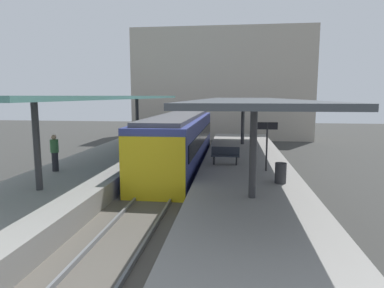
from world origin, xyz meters
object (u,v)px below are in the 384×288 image
at_px(commuter_train, 179,141).
at_px(platform_bench, 225,155).
at_px(litter_bin, 281,173).
at_px(platform_sign, 267,135).
at_px(passenger_near_bench, 55,152).

distance_m(commuter_train, platform_bench, 3.96).
distance_m(commuter_train, litter_bin, 7.99).
distance_m(platform_bench, platform_sign, 2.55).
height_order(commuter_train, platform_bench, commuter_train).
distance_m(commuter_train, passenger_near_bench, 7.17).
relative_size(commuter_train, platform_bench, 9.55).
relative_size(commuter_train, passenger_near_bench, 8.05).
height_order(platform_bench, litter_bin, platform_bench).
bearing_deg(platform_bench, platform_sign, -34.10).
bearing_deg(commuter_train, platform_bench, -45.50).
relative_size(platform_sign, passenger_near_bench, 1.33).
height_order(platform_bench, passenger_near_bench, passenger_near_bench).
distance_m(platform_bench, passenger_near_bench, 7.99).
bearing_deg(platform_sign, platform_bench, 145.90).
height_order(commuter_train, litter_bin, commuter_train).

